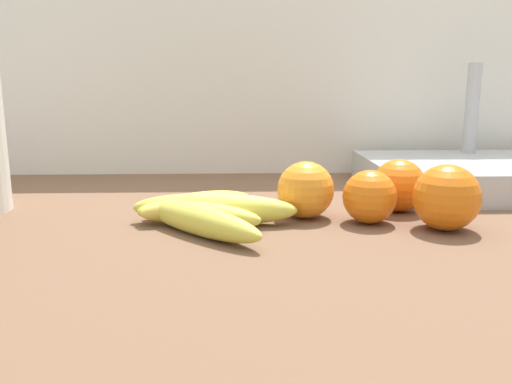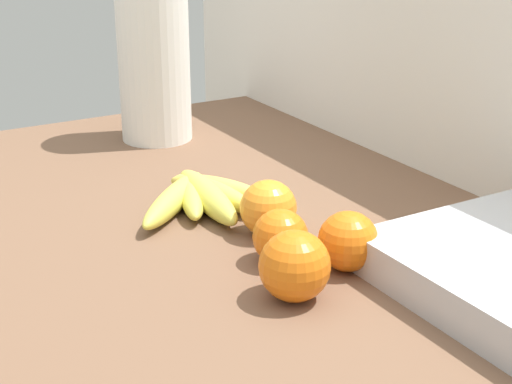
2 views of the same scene
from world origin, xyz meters
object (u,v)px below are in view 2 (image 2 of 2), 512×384
Objects in this scene: orange_back_right at (268,208)px; orange_right at (295,266)px; banana_bunch at (200,195)px; orange_far_right at (282,236)px; orange_center at (348,241)px; paper_towel_roll at (154,59)px.

orange_back_right is 0.94× the size of orange_right.
orange_back_right is at bearing 15.05° from banana_bunch.
orange_right is (0.08, -0.04, 0.01)m from orange_far_right.
banana_bunch is 0.14m from orange_back_right.
banana_bunch is 0.21m from orange_far_right.
orange_center is 0.91× the size of orange_right.
orange_center is at bearing 45.98° from orange_far_right.
paper_towel_roll is (-0.34, 0.08, 0.13)m from banana_bunch.
orange_right reaches higher than banana_bunch.
paper_towel_roll is at bearing 166.52° from banana_bunch.
orange_far_right is 0.85× the size of orange_right.
paper_towel_roll is at bearing 172.40° from orange_far_right.
paper_towel_roll is at bearing 174.44° from orange_back_right.
orange_far_right is 0.91× the size of orange_back_right.
orange_center is 0.10m from orange_right.
orange_far_right is 0.09m from orange_right.
banana_bunch is at bearing -177.80° from orange_far_right.
orange_right is at bearing -72.92° from orange_center.
orange_right reaches higher than orange_back_right.
orange_back_right is (0.13, 0.04, 0.02)m from banana_bunch.
orange_back_right reaches higher than orange_far_right.
orange_back_right is 0.14m from orange_center.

